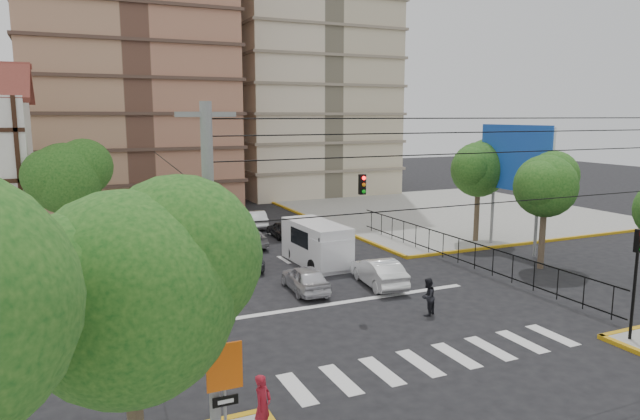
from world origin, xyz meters
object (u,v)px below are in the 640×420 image
traffic_light_nw (158,227)px  van_right_lane (318,245)px  van_left_lane (217,218)px  car_silver_front_left (305,278)px  car_white_front_right (379,272)px  pedestrian_crosswalk (428,297)px  district_sign (225,378)px  pedestrian_sw_corner (263,405)px  traffic_light_se (636,266)px

traffic_light_nw → van_right_lane: size_ratio=0.78×
van_left_lane → car_silver_front_left: bearing=-86.5°
car_white_front_right → pedestrian_crosswalk: bearing=93.4°
district_sign → van_left_lane: (7.02, 28.75, -1.25)m
pedestrian_sw_corner → van_left_lane: bearing=37.5°
traffic_light_nw → pedestrian_sw_corner: size_ratio=2.54×
van_right_lane → car_silver_front_left: size_ratio=1.41×
district_sign → pedestrian_sw_corner: (1.26, 0.89, -1.44)m
car_white_front_right → pedestrian_crosswalk: pedestrian_crosswalk is taller
van_right_lane → van_left_lane: (-3.25, 11.45, -0.02)m
traffic_light_se → pedestrian_sw_corner: traffic_light_se is taller
car_silver_front_left → pedestrian_sw_corner: 13.45m
traffic_light_nw → district_sign: bearing=-93.4°
traffic_light_nw → van_right_lane: bearing=1.6°
pedestrian_crosswalk → car_silver_front_left: bearing=-87.7°
car_silver_front_left → pedestrian_sw_corner: size_ratio=2.31×
pedestrian_crosswalk → van_left_lane: bearing=-110.4°
traffic_light_nw → van_left_lane: (6.02, 11.71, -1.91)m
district_sign → car_white_front_right: size_ratio=0.72×
district_sign → pedestrian_crosswalk: (11.14, 7.32, -1.60)m
van_left_lane → car_silver_front_left: van_left_lane is taller
traffic_light_nw → van_left_lane: 13.31m
traffic_light_nw → pedestrian_sw_corner: (0.26, -16.15, -2.10)m
pedestrian_sw_corner → car_silver_front_left: bearing=21.4°
traffic_light_nw → pedestrian_crosswalk: traffic_light_nw is taller
car_silver_front_left → pedestrian_sw_corner: pedestrian_sw_corner is taller
district_sign → car_silver_front_left: district_sign is taller
car_white_front_right → traffic_light_nw: bearing=-18.5°
traffic_light_se → pedestrian_sw_corner: 15.49m
van_left_lane → pedestrian_sw_corner: van_left_lane is taller
car_silver_front_left → car_white_front_right: bearing=174.4°
van_right_lane → car_silver_front_left: (-2.74, -4.51, -0.54)m
district_sign → car_silver_front_left: bearing=59.5°
traffic_light_nw → car_white_front_right: size_ratio=0.99×
car_silver_front_left → pedestrian_sw_corner: (-6.26, -11.90, 0.33)m
district_sign → pedestrian_sw_corner: size_ratio=1.85×
van_right_lane → pedestrian_sw_corner: 18.72m
traffic_light_se → pedestrian_crosswalk: size_ratio=2.59×
car_silver_front_left → car_white_front_right: (3.90, -0.64, 0.05)m
car_white_front_right → pedestrian_crosswalk: 4.84m
van_right_lane → car_white_front_right: size_ratio=1.27×
traffic_light_se → traffic_light_nw: same height
traffic_light_se → pedestrian_crosswalk: traffic_light_se is taller
district_sign → traffic_light_nw: bearing=86.6°
traffic_light_se → car_silver_front_left: bearing=128.7°
van_right_lane → van_left_lane: size_ratio=1.02×
van_right_lane → pedestrian_sw_corner: (-9.01, -16.41, -0.21)m
pedestrian_sw_corner → pedestrian_crosswalk: pedestrian_sw_corner is taller
van_left_lane → pedestrian_sw_corner: 28.45m
district_sign → van_left_lane: 29.62m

